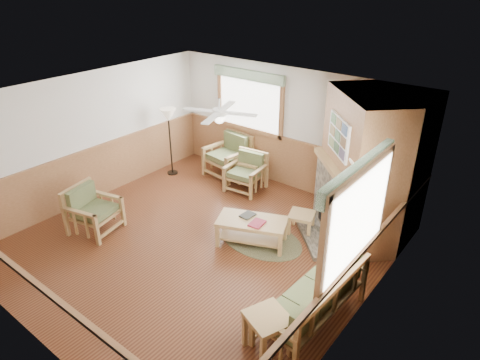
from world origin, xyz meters
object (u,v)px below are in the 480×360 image
Objects in this scene: armchair_back_left at (228,156)px; floor_lamp_right at (356,210)px; end_table_chairs at (251,172)px; floor_lamp_left at (170,142)px; coffee_table at (252,232)px; sofa at (312,298)px; armchair_back_right at (246,173)px; end_table_sofa at (268,333)px; footstool at (301,223)px; armchair_left at (94,210)px.

armchair_back_left is 0.55× the size of floor_lamp_right.
end_table_chairs is 0.30× the size of floor_lamp_right.
armchair_back_left is 0.75m from end_table_chairs.
floor_lamp_left reaches higher than armchair_back_left.
coffee_table is 1.88m from floor_lamp_right.
floor_lamp_right is (-0.23, 1.79, 0.49)m from sofa.
armchair_back_right is (0.81, -0.34, -0.07)m from armchair_back_left.
sofa is 0.84m from end_table_sofa.
armchair_back_right is at bearing 12.59° from floor_lamp_left.
footstool is (1.97, -1.06, -0.08)m from end_table_chairs.
sofa is 3.10× the size of end_table_sofa.
armchair_left reaches higher than end_table_chairs.
end_table_chairs reaches higher than coffee_table.
armchair_back_left is 1.69× the size of end_table_sofa.
end_table_sofa is at bearing -67.68° from footstool.
armchair_left reaches higher than coffee_table.
sofa is 1.12× the size of floor_lamp_left.
floor_lamp_right reaches higher than armchair_back_right.
armchair_back_left reaches higher than armchair_left.
armchair_left is 3.62m from end_table_chairs.
footstool is 0.25× the size of floor_lamp_right.
armchair_left is 0.73× the size of coffee_table.
armchair_back_left is at bearing 158.49° from footstool.
footstool is at bearing 173.69° from floor_lamp_right.
armchair_back_left is 2.19× the size of footstool.
floor_lamp_right reaches higher than coffee_table.
armchair_back_left is 1.17× the size of armchair_back_right.
end_table_sofa is 0.32× the size of floor_lamp_right.
armchair_back_left is 2.93m from coffee_table.
footstool is 0.28× the size of floor_lamp_left.
end_table_sofa is at bearing -50.70° from end_table_chairs.
armchair_back_right reaches higher than end_table_sofa.
sofa is at bearing -97.36° from armchair_left.
armchair_back_left is 0.61× the size of floor_lamp_left.
floor_lamp_right is (4.16, 2.26, 0.47)m from armchair_left.
sofa is at bearing -23.24° from floor_lamp_left.
armchair_left is at bearing 175.50° from end_table_sofa.
armchair_back_left is (-3.99, 2.96, 0.08)m from sofa.
sofa is 2.09m from coffee_table.
armchair_back_right is 2.01m from floor_lamp_left.
armchair_left is 0.54× the size of floor_lamp_left.
floor_lamp_left reaches higher than armchair_back_right.
armchair_left is 1.96× the size of footstool.
coffee_table is 0.67× the size of floor_lamp_right.
armchair_back_left reaches higher than armchair_back_right.
floor_lamp_left is (-1.11, -0.77, 0.32)m from armchair_back_left.
armchair_left is 2.78m from floor_lamp_left.
floor_lamp_left is at bearing 1.30° from armchair_left.
floor_lamp_right reaches higher than armchair_left.
end_table_chairs is 2.24m from footstool.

